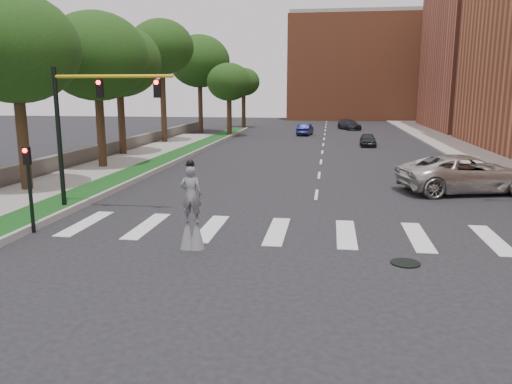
{
  "coord_description": "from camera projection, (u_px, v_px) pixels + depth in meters",
  "views": [
    {
      "loc": [
        0.57,
        -17.1,
        5.24
      ],
      "look_at": [
        -1.95,
        0.0,
        1.7
      ],
      "focal_mm": 35.0,
      "sensor_mm": 36.0,
      "label": 1
    }
  ],
  "objects": [
    {
      "name": "car_near",
      "position": [
        368.0,
        140.0,
        47.34
      ],
      "size": [
        1.45,
        3.58,
        1.22
      ],
      "primitive_type": "imported",
      "rotation": [
        0.0,
        0.0,
        -0.0
      ],
      "color": "black",
      "rests_on": "ground"
    },
    {
      "name": "stilt_performer",
      "position": [
        192.0,
        212.0,
        16.56
      ],
      "size": [
        0.84,
        0.53,
        3.03
      ],
      "rotation": [
        0.0,
        0.0,
        3.17
      ],
      "color": "#342214",
      "rests_on": "ground"
    },
    {
      "name": "stone_wall",
      "position": [
        115.0,
        148.0,
        41.34
      ],
      "size": [
        0.5,
        56.0,
        1.1
      ],
      "primitive_type": "cube",
      "color": "#59554C",
      "rests_on": "ground"
    },
    {
      "name": "ground_plane",
      "position": [
        310.0,
        240.0,
        17.71
      ],
      "size": [
        160.0,
        160.0,
        0.0
      ],
      "primitive_type": "plane",
      "color": "black",
      "rests_on": "ground"
    },
    {
      "name": "sidewalk_right",
      "position": [
        478.0,
        155.0,
        40.14
      ],
      "size": [
        5.0,
        90.0,
        0.18
      ],
      "primitive_type": "cube",
      "color": "gray",
      "rests_on": "ground"
    },
    {
      "name": "traffic_signal",
      "position": [
        84.0,
        116.0,
        21.18
      ],
      "size": [
        5.3,
        0.23,
        6.2
      ],
      "color": "black",
      "rests_on": "ground"
    },
    {
      "name": "tree_5",
      "position": [
        199.0,
        61.0,
        60.74
      ],
      "size": [
        7.43,
        7.43,
        11.85
      ],
      "color": "#342214",
      "rests_on": "ground"
    },
    {
      "name": "tree_7",
      "position": [
        243.0,
        82.0,
        69.31
      ],
      "size": [
        4.55,
        4.55,
        8.29
      ],
      "color": "#342214",
      "rests_on": "ground"
    },
    {
      "name": "manhole",
      "position": [
        405.0,
        263.0,
        15.34
      ],
      "size": [
        0.9,
        0.9,
        0.04
      ],
      "primitive_type": "cylinder",
      "color": "black",
      "rests_on": "ground"
    },
    {
      "name": "sidewalk_left",
      "position": [
        71.0,
        179.0,
        29.45
      ],
      "size": [
        4.0,
        60.0,
        0.18
      ],
      "primitive_type": "cube",
      "color": "gray",
      "rests_on": "ground"
    },
    {
      "name": "median_curb",
      "position": [
        185.0,
        157.0,
        38.55
      ],
      "size": [
        0.2,
        60.0,
        0.28
      ],
      "primitive_type": "cube",
      "color": "#969690",
      "rests_on": "ground"
    },
    {
      "name": "suv_crossing",
      "position": [
        467.0,
        174.0,
        25.89
      ],
      "size": [
        7.58,
        4.88,
        1.94
      ],
      "primitive_type": "imported",
      "rotation": [
        0.0,
        0.0,
        1.82
      ],
      "color": "beige",
      "rests_on": "ground"
    },
    {
      "name": "grass_median",
      "position": [
        172.0,
        157.0,
        38.71
      ],
      "size": [
        2.0,
        60.0,
        0.25
      ],
      "primitive_type": "cube",
      "color": "#113D15",
      "rests_on": "ground"
    },
    {
      "name": "building_far",
      "position": [
        498.0,
        53.0,
        64.9
      ],
      "size": [
        16.0,
        22.0,
        20.0
      ],
      "primitive_type": "cube",
      "color": "#A5533C",
      "rests_on": "ground"
    },
    {
      "name": "building_backdrop",
      "position": [
        362.0,
        69.0,
        90.65
      ],
      "size": [
        26.0,
        14.0,
        18.0
      ],
      "primitive_type": "cube",
      "color": "#A15232",
      "rests_on": "ground"
    },
    {
      "name": "car_mid",
      "position": [
        305.0,
        130.0,
        58.91
      ],
      "size": [
        1.91,
        4.19,
        1.33
      ],
      "primitive_type": "imported",
      "rotation": [
        0.0,
        0.0,
        3.02
      ],
      "color": "#151A4A",
      "rests_on": "ground"
    },
    {
      "name": "secondary_signal",
      "position": [
        29.0,
        181.0,
        18.3
      ],
      "size": [
        0.25,
        0.21,
        3.23
      ],
      "color": "black",
      "rests_on": "ground"
    },
    {
      "name": "tree_2",
      "position": [
        96.0,
        57.0,
        32.4
      ],
      "size": [
        6.74,
        6.74,
        10.25
      ],
      "color": "#342214",
      "rests_on": "ground"
    },
    {
      "name": "tree_1",
      "position": [
        14.0,
        49.0,
        24.71
      ],
      "size": [
        6.39,
        6.39,
        10.0
      ],
      "color": "#342214",
      "rests_on": "ground"
    },
    {
      "name": "tree_4",
      "position": [
        161.0,
        48.0,
        48.26
      ],
      "size": [
        6.26,
        6.26,
        12.0
      ],
      "color": "#342214",
      "rests_on": "ground"
    },
    {
      "name": "car_far",
      "position": [
        349.0,
        125.0,
        67.13
      ],
      "size": [
        3.52,
        4.95,
        1.33
      ],
      "primitive_type": "imported",
      "rotation": [
        0.0,
        0.0,
        0.4
      ],
      "color": "black",
      "rests_on": "ground"
    },
    {
      "name": "tree_6",
      "position": [
        229.0,
        82.0,
        56.25
      ],
      "size": [
        4.98,
        4.98,
        8.26
      ],
      "color": "#342214",
      "rests_on": "ground"
    },
    {
      "name": "tree_3",
      "position": [
        118.0,
        61.0,
        39.11
      ],
      "size": [
        6.66,
        6.66,
        10.33
      ],
      "color": "#342214",
      "rests_on": "ground"
    }
  ]
}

